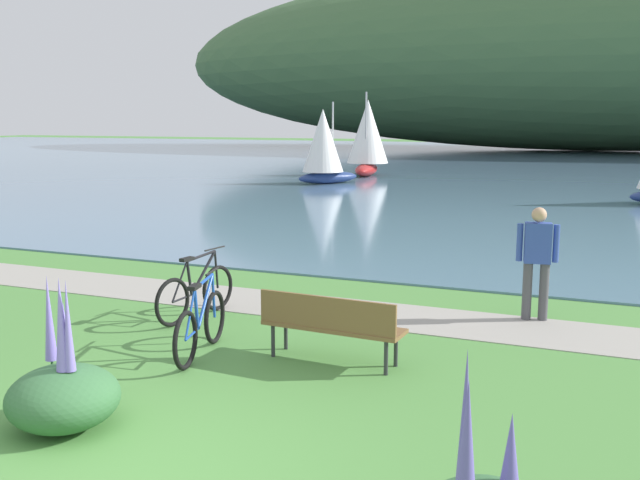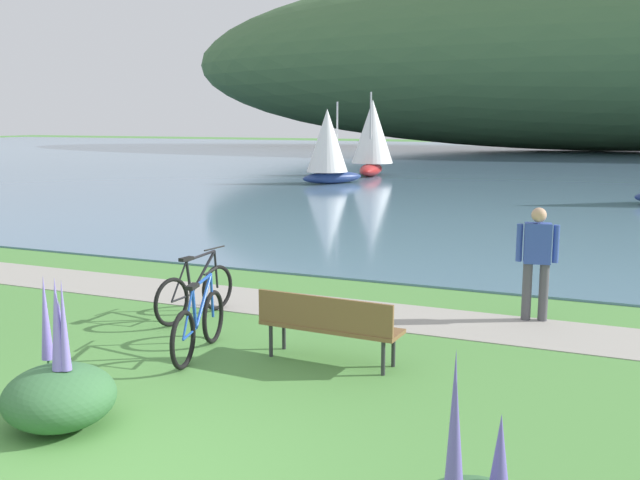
{
  "view_description": "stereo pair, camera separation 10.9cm",
  "coord_description": "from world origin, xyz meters",
  "px_view_note": "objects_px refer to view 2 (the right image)",
  "views": [
    {
      "loc": [
        3.72,
        -4.25,
        2.99
      ],
      "look_at": [
        -0.87,
        6.65,
        1.0
      ],
      "focal_mm": 40.51,
      "sensor_mm": 36.0,
      "label": 1
    },
    {
      "loc": [
        3.82,
        -4.21,
        2.99
      ],
      "look_at": [
        -0.87,
        6.65,
        1.0
      ],
      "focal_mm": 40.51,
      "sensor_mm": 36.0,
      "label": 2
    }
  ],
  "objects_px": {
    "park_bench_near_camera": "(328,323)",
    "sailboat_mid_bay": "(328,145)",
    "bicycle_leaning_near_bench": "(196,292)",
    "bicycle_beside_path": "(199,325)",
    "person_at_shoreline": "(537,257)",
    "sailboat_nearest_to_shore": "(372,137)"
  },
  "relations": [
    {
      "from": "bicycle_leaning_near_bench",
      "to": "person_at_shoreline",
      "type": "relative_size",
      "value": 1.03
    },
    {
      "from": "bicycle_leaning_near_bench",
      "to": "sailboat_nearest_to_shore",
      "type": "bearing_deg",
      "value": 103.85
    },
    {
      "from": "person_at_shoreline",
      "to": "sailboat_mid_bay",
      "type": "distance_m",
      "value": 22.94
    },
    {
      "from": "park_bench_near_camera",
      "to": "sailboat_mid_bay",
      "type": "bearing_deg",
      "value": 112.76
    },
    {
      "from": "park_bench_near_camera",
      "to": "bicycle_beside_path",
      "type": "height_order",
      "value": "bicycle_beside_path"
    },
    {
      "from": "person_at_shoreline",
      "to": "bicycle_leaning_near_bench",
      "type": "bearing_deg",
      "value": -158.59
    },
    {
      "from": "bicycle_beside_path",
      "to": "sailboat_nearest_to_shore",
      "type": "bearing_deg",
      "value": 105.07
    },
    {
      "from": "park_bench_near_camera",
      "to": "bicycle_beside_path",
      "type": "xyz_separation_m",
      "value": [
        -1.64,
        -0.35,
        -0.12
      ]
    },
    {
      "from": "bicycle_beside_path",
      "to": "sailboat_mid_bay",
      "type": "distance_m",
      "value": 24.45
    },
    {
      "from": "bicycle_leaning_near_bench",
      "to": "bicycle_beside_path",
      "type": "height_order",
      "value": "same"
    },
    {
      "from": "bicycle_beside_path",
      "to": "sailboat_nearest_to_shore",
      "type": "xyz_separation_m",
      "value": [
        -7.73,
        28.71,
        1.68
      ]
    },
    {
      "from": "bicycle_leaning_near_bench",
      "to": "sailboat_nearest_to_shore",
      "type": "relative_size",
      "value": 0.41
    },
    {
      "from": "bicycle_beside_path",
      "to": "person_at_shoreline",
      "type": "bearing_deg",
      "value": 41.81
    },
    {
      "from": "bicycle_leaning_near_bench",
      "to": "sailboat_nearest_to_shore",
      "type": "distance_m",
      "value": 28.1
    },
    {
      "from": "sailboat_mid_bay",
      "to": "person_at_shoreline",
      "type": "bearing_deg",
      "value": -59.49
    },
    {
      "from": "park_bench_near_camera",
      "to": "bicycle_leaning_near_bench",
      "type": "bearing_deg",
      "value": 156.97
    },
    {
      "from": "sailboat_nearest_to_shore",
      "to": "person_at_shoreline",
      "type": "bearing_deg",
      "value": -65.68
    },
    {
      "from": "sailboat_nearest_to_shore",
      "to": "bicycle_leaning_near_bench",
      "type": "bearing_deg",
      "value": -76.15
    },
    {
      "from": "sailboat_nearest_to_shore",
      "to": "bicycle_beside_path",
      "type": "bearing_deg",
      "value": -74.93
    },
    {
      "from": "person_at_shoreline",
      "to": "park_bench_near_camera",
      "type": "bearing_deg",
      "value": -125.04
    },
    {
      "from": "bicycle_leaning_near_bench",
      "to": "person_at_shoreline",
      "type": "bearing_deg",
      "value": 21.41
    },
    {
      "from": "park_bench_near_camera",
      "to": "sailboat_mid_bay",
      "type": "height_order",
      "value": "sailboat_mid_bay"
    }
  ]
}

